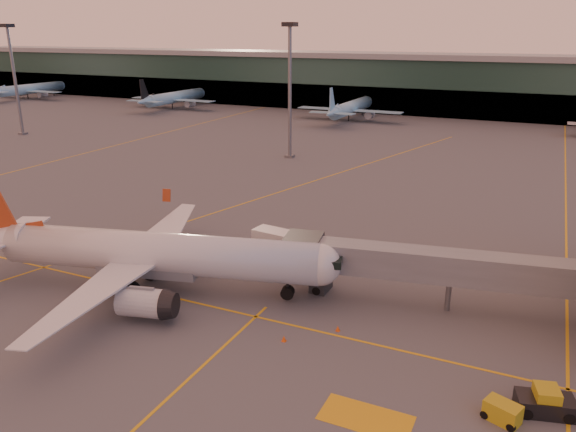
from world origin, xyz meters
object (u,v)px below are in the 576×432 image
at_px(catering_truck, 278,246).
at_px(pushback_tug, 545,403).
at_px(main_airplane, 148,254).
at_px(gpu_cart, 502,412).

relative_size(catering_truck, pushback_tug, 1.32).
bearing_deg(pushback_tug, main_airplane, 158.51).
bearing_deg(main_airplane, pushback_tug, -20.99).
bearing_deg(pushback_tug, gpu_cart, -155.68).
xyz_separation_m(main_airplane, pushback_tug, (35.50, -3.99, -2.96)).
distance_m(main_airplane, catering_truck, 13.74).
bearing_deg(catering_truck, pushback_tug, -21.13).
height_order(catering_truck, gpu_cart, catering_truck).
bearing_deg(gpu_cart, catering_truck, 166.77).
xyz_separation_m(main_airplane, catering_truck, (8.72, 10.52, -1.47)).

